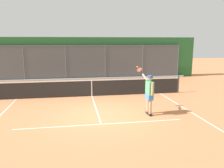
% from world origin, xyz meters
% --- Properties ---
extents(ground_plane, '(60.00, 60.00, 0.00)m').
position_xyz_m(ground_plane, '(0.00, 0.00, 0.00)').
color(ground_plane, '#C67A4C').
extents(court_line_markings, '(8.44, 8.42, 0.01)m').
position_xyz_m(court_line_markings, '(0.00, 1.41, 0.00)').
color(court_line_markings, white).
rests_on(court_line_markings, ground).
extents(fence_backdrop, '(19.32, 1.37, 3.50)m').
position_xyz_m(fence_backdrop, '(0.00, -10.13, 1.73)').
color(fence_backdrop, '#474C51').
rests_on(fence_backdrop, ground).
extents(tennis_net, '(10.85, 0.09, 1.07)m').
position_xyz_m(tennis_net, '(0.00, -3.59, 0.49)').
color(tennis_net, '#2D2D2D').
rests_on(tennis_net, ground).
extents(tennis_player, '(0.51, 1.42, 2.03)m').
position_xyz_m(tennis_player, '(-2.19, 0.18, 1.03)').
color(tennis_player, black).
rests_on(tennis_player, ground).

